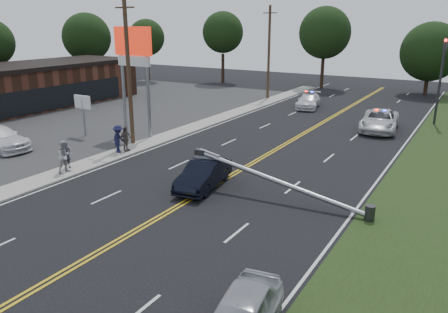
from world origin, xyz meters
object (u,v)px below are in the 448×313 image
Objects in this scene: emergency_b at (308,101)px; bystander_a at (67,155)px; emergency_a at (379,121)px; bystander_d at (126,139)px; traffic_signal at (441,74)px; utility_pole_far at (269,53)px; pylon_sign at (134,55)px; crashed_sedan at (204,174)px; small_sign at (83,106)px; utility_pole_mid at (129,72)px; bystander_c at (118,139)px; fallen_streetlight at (287,184)px; bystander_b at (65,157)px.

emergency_b is 26.12m from bystander_a.
emergency_a is 1.18× the size of emergency_b.
emergency_b is at bearing -16.77° from bystander_d.
traffic_signal is 17.97m from utility_pole_far.
pylon_sign is 13.10m from crashed_sedan.
crashed_sedan is at bearing -17.69° from small_sign.
emergency_b is (-3.13, 23.80, -0.01)m from crashed_sedan.
traffic_signal is 1.21× the size of emergency_a.
utility_pole_mid is at bearing -143.37° from emergency_a.
bystander_c is at bearing -129.56° from traffic_signal.
bystander_c reaches higher than fallen_streetlight.
utility_pole_mid is 5.51× the size of bystander_c.
fallen_streetlight is at bearing -83.45° from emergency_b.
pylon_sign is 1.13× the size of traffic_signal.
pylon_sign is 20.06m from utility_pole_far.
bystander_b is at bearing -81.16° from utility_pole_mid.
bystander_a is 0.86× the size of bystander_c.
crashed_sedan is 2.35× the size of bystander_b.
fallen_streetlight is 2.13× the size of crashed_sedan.
bystander_d reaches higher than emergency_b.
bystander_c reaches higher than bystander_d.
pylon_sign is 4.41× the size of bystander_c.
emergency_a reaches higher than emergency_b.
fallen_streetlight is at bearing -69.57° from bystander_b.
emergency_b is 3.14× the size of bystander_a.
bystander_a is 0.94× the size of bystander_d.
emergency_b is at bearing -33.32° from bystander_c.
pylon_sign is 19.54m from emergency_b.
fallen_streetlight is 24.66m from emergency_b.
emergency_a is at bearing -126.79° from traffic_signal.
traffic_signal is 6.81m from emergency_a.
emergency_b is 22.20m from bystander_c.
bystander_a is at bearing -176.86° from crashed_sedan.
fallen_streetlight is at bearing -4.39° from crashed_sedan.
small_sign is 6.17m from bystander_c.
bystander_c is (0.28, 3.94, 0.12)m from bystander_a.
small_sign reaches higher than emergency_a.
pylon_sign is 16.66m from fallen_streetlight.
emergency_a is (5.09, 17.63, 0.08)m from crashed_sedan.
utility_pole_mid and utility_pole_far have the same top height.
small_sign is 1.85× the size of bystander_d.
traffic_signal is 26.40m from bystander_c.
pylon_sign reaches higher than emergency_b.
pylon_sign is 0.80× the size of utility_pole_far.
utility_pole_far is 24.56m from bystander_c.
emergency_a is 3.21× the size of bystander_c.
bystander_c is (2.11, -4.21, -4.97)m from pylon_sign.
small_sign is 14.44m from crashed_sedan.
emergency_a is at bearing 43.53° from utility_pole_mid.
pylon_sign is 9.78m from bystander_a.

